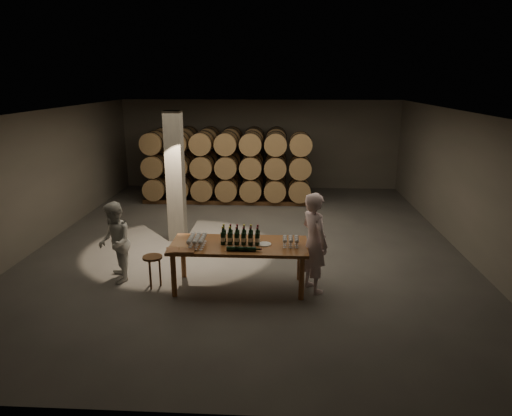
# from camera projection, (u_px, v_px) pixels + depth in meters

# --- Properties ---
(room) EXTENTS (12.00, 12.00, 12.00)m
(room) POSITION_uv_depth(u_px,v_px,m) (175.00, 177.00, 11.14)
(room) COLOR #514E4C
(room) RESTS_ON ground
(tasting_table) EXTENTS (2.60, 1.10, 0.90)m
(tasting_table) POSITION_uv_depth(u_px,v_px,m) (239.00, 249.00, 8.68)
(tasting_table) COLOR brown
(tasting_table) RESTS_ON ground
(barrel_stack_back) EXTENTS (4.70, 0.95, 2.31)m
(barrel_stack_back) POSITION_uv_depth(u_px,v_px,m) (221.00, 159.00, 16.03)
(barrel_stack_back) COLOR brown
(barrel_stack_back) RESTS_ON ground
(barrel_stack_front) EXTENTS (5.48, 0.95, 2.31)m
(barrel_stack_front) POSITION_uv_depth(u_px,v_px,m) (227.00, 166.00, 14.67)
(barrel_stack_front) COLOR brown
(barrel_stack_front) RESTS_ON ground
(bottle_cluster) EXTENTS (0.74, 0.24, 0.35)m
(bottle_cluster) POSITION_uv_depth(u_px,v_px,m) (240.00, 237.00, 8.64)
(bottle_cluster) COLOR black
(bottle_cluster) RESTS_ON tasting_table
(lying_bottles) EXTENTS (0.64, 0.09, 0.09)m
(lying_bottles) POSITION_uv_depth(u_px,v_px,m) (242.00, 249.00, 8.28)
(lying_bottles) COLOR black
(lying_bottles) RESTS_ON tasting_table
(glass_cluster_left) EXTENTS (0.31, 0.53, 0.19)m
(glass_cluster_left) POSITION_uv_depth(u_px,v_px,m) (197.00, 239.00, 8.54)
(glass_cluster_left) COLOR silver
(glass_cluster_left) RESTS_ON tasting_table
(glass_cluster_right) EXTENTS (0.30, 0.30, 0.17)m
(glass_cluster_right) POSITION_uv_depth(u_px,v_px,m) (291.00, 239.00, 8.53)
(glass_cluster_right) COLOR silver
(glass_cluster_right) RESTS_ON tasting_table
(plate) EXTENTS (0.26, 0.26, 0.02)m
(plate) POSITION_uv_depth(u_px,v_px,m) (264.00, 244.00, 8.62)
(plate) COLOR white
(plate) RESTS_ON tasting_table
(notebook_near) EXTENTS (0.29, 0.24, 0.03)m
(notebook_near) POSITION_uv_depth(u_px,v_px,m) (187.00, 251.00, 8.26)
(notebook_near) COLOR brown
(notebook_near) RESTS_ON tasting_table
(notebook_corner) EXTENTS (0.28, 0.33, 0.02)m
(notebook_corner) POSITION_uv_depth(u_px,v_px,m) (172.00, 250.00, 8.30)
(notebook_corner) COLOR brown
(notebook_corner) RESTS_ON tasting_table
(pen) EXTENTS (0.13, 0.03, 0.01)m
(pen) POSITION_uv_depth(u_px,v_px,m) (195.00, 251.00, 8.30)
(pen) COLOR black
(pen) RESTS_ON tasting_table
(stool) EXTENTS (0.38, 0.38, 0.63)m
(stool) POSITION_uv_depth(u_px,v_px,m) (153.00, 262.00, 8.80)
(stool) COLOR brown
(stool) RESTS_ON ground
(person_man) EXTENTS (0.75, 0.84, 1.93)m
(person_man) POSITION_uv_depth(u_px,v_px,m) (314.00, 242.00, 8.54)
(person_man) COLOR white
(person_man) RESTS_ON ground
(person_woman) EXTENTS (0.86, 0.96, 1.62)m
(person_woman) POSITION_uv_depth(u_px,v_px,m) (115.00, 242.00, 8.99)
(person_woman) COLOR silver
(person_woman) RESTS_ON ground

